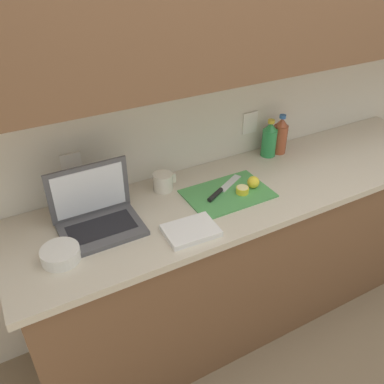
{
  "coord_description": "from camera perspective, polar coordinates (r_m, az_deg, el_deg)",
  "views": [
    {
      "loc": [
        -1.1,
        -1.34,
        1.98
      ],
      "look_at": [
        -0.37,
        -0.01,
        0.98
      ],
      "focal_mm": 38.0,
      "sensor_mm": 36.0,
      "label": 1
    }
  ],
  "objects": [
    {
      "name": "ground_plane",
      "position": [
        2.63,
        7.23,
        -15.65
      ],
      "size": [
        12.0,
        12.0,
        0.0
      ],
      "primitive_type": "plane",
      "color": "#847056",
      "rests_on": "ground"
    },
    {
      "name": "laptop",
      "position": [
        1.76,
        -13.24,
        -2.95
      ],
      "size": [
        0.35,
        0.25,
        0.26
      ],
      "rotation": [
        0.0,
        0.0,
        0.0
      ],
      "color": "#515156",
      "rests_on": "counter_unit"
    },
    {
      "name": "measuring_cup",
      "position": [
        1.96,
        -4.07,
        1.44
      ],
      "size": [
        0.12,
        0.1,
        0.09
      ],
      "color": "silver",
      "rests_on": "counter_unit"
    },
    {
      "name": "lemon_whole_beside",
      "position": [
        1.98,
        8.61,
        1.38
      ],
      "size": [
        0.06,
        0.06,
        0.06
      ],
      "color": "yellow",
      "rests_on": "cutting_board"
    },
    {
      "name": "bottle_oil_tall",
      "position": [
        2.27,
        10.79,
        7.24
      ],
      "size": [
        0.08,
        0.08,
        0.21
      ],
      "color": "#2D934C",
      "rests_on": "counter_unit"
    },
    {
      "name": "bottle_green_soda",
      "position": [
        2.32,
        12.29,
        7.73
      ],
      "size": [
        0.08,
        0.08,
        0.22
      ],
      "color": "#A34C2D",
      "rests_on": "counter_unit"
    },
    {
      "name": "wall_back",
      "position": [
        1.96,
        6.51,
        20.97
      ],
      "size": [
        5.2,
        0.38,
        2.6
      ],
      "color": "silver",
      "rests_on": "ground_plane"
    },
    {
      "name": "bowl_white",
      "position": [
        1.65,
        -17.97,
        -8.33
      ],
      "size": [
        0.15,
        0.15,
        0.05
      ],
      "color": "white",
      "rests_on": "counter_unit"
    },
    {
      "name": "cutting_board",
      "position": [
        1.95,
        5.04,
        -0.22
      ],
      "size": [
        0.4,
        0.27,
        0.01
      ],
      "primitive_type": "cube",
      "color": "#4C9E51",
      "rests_on": "counter_unit"
    },
    {
      "name": "counter_unit",
      "position": [
        2.32,
        8.48,
        -7.91
      ],
      "size": [
        2.43,
        0.61,
        0.9
      ],
      "color": "brown",
      "rests_on": "ground_plane"
    },
    {
      "name": "knife",
      "position": [
        1.93,
        3.84,
        0.05
      ],
      "size": [
        0.26,
        0.16,
        0.02
      ],
      "rotation": [
        0.0,
        0.0,
        0.49
      ],
      "color": "silver",
      "rests_on": "cutting_board"
    },
    {
      "name": "lemon_half_cut",
      "position": [
        1.94,
        7.08,
        0.28
      ],
      "size": [
        0.06,
        0.06,
        0.03
      ],
      "color": "yellow",
      "rests_on": "cutting_board"
    },
    {
      "name": "dish_towel",
      "position": [
        1.7,
        -0.16,
        -5.43
      ],
      "size": [
        0.23,
        0.17,
        0.02
      ],
      "primitive_type": "cube",
      "rotation": [
        0.0,
        0.0,
        -0.05
      ],
      "color": "white",
      "rests_on": "counter_unit"
    }
  ]
}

